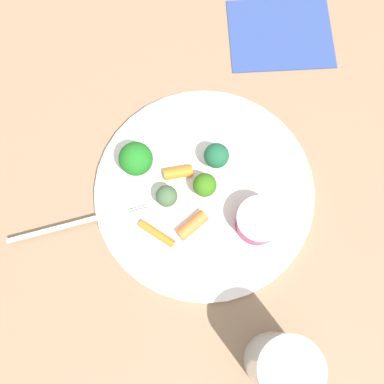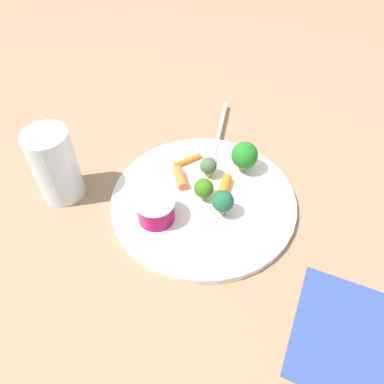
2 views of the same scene
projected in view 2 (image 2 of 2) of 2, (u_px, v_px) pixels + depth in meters
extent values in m
plane|color=#8C6C50|center=(203.00, 202.00, 0.63)|extent=(2.40, 2.40, 0.00)
cylinder|color=silver|center=(203.00, 200.00, 0.63)|extent=(0.31, 0.31, 0.01)
cylinder|color=#930642|center=(156.00, 210.00, 0.58)|extent=(0.06, 0.06, 0.04)
cylinder|color=silver|center=(155.00, 202.00, 0.57)|extent=(0.06, 0.06, 0.00)
cylinder|color=#8CB167|center=(201.00, 196.00, 0.62)|extent=(0.01, 0.01, 0.01)
sphere|color=#356E17|center=(201.00, 188.00, 0.61)|extent=(0.03, 0.03, 0.03)
cylinder|color=#9AC565|center=(208.00, 173.00, 0.66)|extent=(0.01, 0.01, 0.01)
sphere|color=#415F3C|center=(208.00, 166.00, 0.64)|extent=(0.03, 0.03, 0.03)
cylinder|color=#83AF71|center=(222.00, 210.00, 0.60)|extent=(0.01, 0.01, 0.02)
sphere|color=#1D5938|center=(223.00, 201.00, 0.58)|extent=(0.04, 0.04, 0.04)
cylinder|color=#97BA60|center=(243.00, 166.00, 0.67)|extent=(0.01, 0.01, 0.02)
sphere|color=#1E7120|center=(245.00, 155.00, 0.65)|extent=(0.05, 0.05, 0.05)
cylinder|color=orange|center=(225.00, 185.00, 0.63)|extent=(0.04, 0.02, 0.02)
cylinder|color=orange|center=(187.00, 160.00, 0.68)|extent=(0.05, 0.05, 0.01)
cylinder|color=orange|center=(180.00, 178.00, 0.65)|extent=(0.05, 0.04, 0.02)
cube|color=#B0C2B2|center=(220.00, 126.00, 0.75)|extent=(0.17, 0.02, 0.00)
cube|color=#B0C2B2|center=(215.00, 159.00, 0.69)|extent=(0.03, 0.00, 0.00)
cube|color=#B0C2B2|center=(213.00, 159.00, 0.69)|extent=(0.03, 0.00, 0.00)
cube|color=#B0C2B2|center=(212.00, 159.00, 0.69)|extent=(0.03, 0.00, 0.00)
cube|color=#B0C2B2|center=(210.00, 158.00, 0.69)|extent=(0.03, 0.00, 0.00)
cylinder|color=silver|center=(55.00, 165.00, 0.60)|extent=(0.07, 0.07, 0.13)
cube|color=navy|center=(346.00, 335.00, 0.48)|extent=(0.18, 0.15, 0.00)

